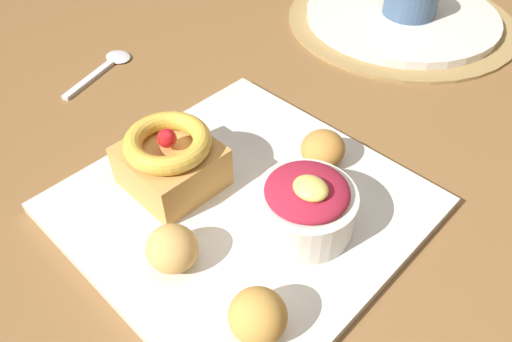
{
  "coord_description": "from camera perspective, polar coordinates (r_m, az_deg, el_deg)",
  "views": [
    {
      "loc": [
        0.17,
        -0.42,
        1.1
      ],
      "look_at": [
        -0.06,
        -0.18,
        0.77
      ],
      "focal_mm": 34.0,
      "sensor_mm": 36.0,
      "label": 1
    }
  ],
  "objects": [
    {
      "name": "front_plate",
      "position": [
        0.49,
        -1.65,
        -4.06
      ],
      "size": [
        0.31,
        0.31,
        0.01
      ],
      "primitive_type": "cube",
      "color": "silver",
      "rests_on": "dining_table"
    },
    {
      "name": "fritter_front",
      "position": [
        0.43,
        -9.83,
        -8.97
      ],
      "size": [
        0.05,
        0.04,
        0.04
      ],
      "primitive_type": "ellipsoid",
      "color": "tan",
      "rests_on": "front_plate"
    },
    {
      "name": "spoon",
      "position": [
        0.72,
        -17.21,
        11.71
      ],
      "size": [
        0.06,
        0.12,
        0.0
      ],
      "rotation": [
        0.0,
        0.0,
        1.89
      ],
      "color": "silver",
      "rests_on": "dining_table"
    },
    {
      "name": "woven_placemat",
      "position": [
        0.84,
        16.62,
        16.66
      ],
      "size": [
        0.35,
        0.35,
        0.0
      ],
      "primitive_type": "cylinder",
      "color": "#997A47",
      "rests_on": "dining_table"
    },
    {
      "name": "dining_table",
      "position": [
        0.64,
        15.39,
        -2.4
      ],
      "size": [
        1.47,
        1.1,
        0.73
      ],
      "color": "brown",
      "rests_on": "ground_plane"
    },
    {
      "name": "back_plate",
      "position": [
        0.83,
        16.74,
        17.17
      ],
      "size": [
        0.3,
        0.3,
        0.01
      ],
      "primitive_type": "cylinder",
      "color": "silver",
      "rests_on": "woven_placemat"
    },
    {
      "name": "cake_slice",
      "position": [
        0.48,
        -10.03,
        1.34
      ],
      "size": [
        0.09,
        0.09,
        0.07
      ],
      "rotation": [
        0.0,
        0.0,
        -0.01
      ],
      "color": "#C68E47",
      "rests_on": "front_plate"
    },
    {
      "name": "fritter_middle",
      "position": [
        0.51,
        7.89,
        2.62
      ],
      "size": [
        0.05,
        0.05,
        0.04
      ],
      "primitive_type": "ellipsoid",
      "color": "#BC7F38",
      "rests_on": "front_plate"
    },
    {
      "name": "fritter_back",
      "position": [
        0.38,
        0.22,
        -16.67
      ],
      "size": [
        0.05,
        0.05,
        0.04
      ],
      "primitive_type": "ellipsoid",
      "color": "gold",
      "rests_on": "front_plate"
    },
    {
      "name": "berry_ramekin",
      "position": [
        0.44,
        5.83,
        -3.99
      ],
      "size": [
        0.09,
        0.09,
        0.07
      ],
      "color": "silver",
      "rests_on": "front_plate"
    }
  ]
}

